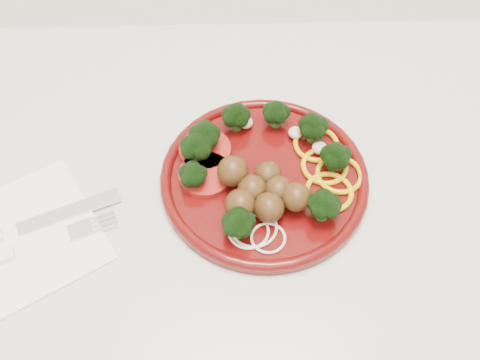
{
  "coord_description": "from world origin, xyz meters",
  "views": [
    {
      "loc": [
        0.12,
        1.31,
        1.44
      ],
      "look_at": [
        0.13,
        1.68,
        0.92
      ],
      "focal_mm": 40.0,
      "sensor_mm": 36.0,
      "label": 1
    }
  ],
  "objects": [
    {
      "name": "counter",
      "position": [
        0.0,
        1.7,
        0.45
      ],
      "size": [
        2.4,
        0.6,
        0.9
      ],
      "color": "silver",
      "rests_on": "ground"
    },
    {
      "name": "plate",
      "position": [
        0.16,
        1.7,
        0.92
      ],
      "size": [
        0.26,
        0.26,
        0.05
      ],
      "rotation": [
        0.0,
        0.0,
        -0.22
      ],
      "color": "#430707",
      "rests_on": "counter"
    },
    {
      "name": "napkin",
      "position": [
        -0.12,
        1.62,
        0.9
      ],
      "size": [
        0.23,
        0.23,
        0.0
      ],
      "primitive_type": "cube",
      "rotation": [
        0.0,
        0.0,
        0.54
      ],
      "color": "white",
      "rests_on": "counter"
    }
  ]
}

